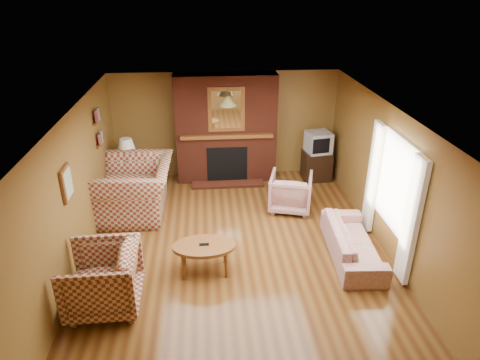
{
  "coord_description": "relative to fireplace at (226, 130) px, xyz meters",
  "views": [
    {
      "loc": [
        -0.46,
        -6.0,
        4.22
      ],
      "look_at": [
        0.1,
        0.6,
        1.07
      ],
      "focal_mm": 32.0,
      "sensor_mm": 36.0,
      "label": 1
    }
  ],
  "objects": [
    {
      "name": "floor",
      "position": [
        0.0,
        -2.98,
        -1.18
      ],
      "size": [
        6.5,
        6.5,
        0.0
      ],
      "primitive_type": "plane",
      "color": "#4D2910",
      "rests_on": "ground"
    },
    {
      "name": "ceiling",
      "position": [
        0.0,
        -2.98,
        1.22
      ],
      "size": [
        6.5,
        6.5,
        0.0
      ],
      "primitive_type": "plane",
      "rotation": [
        3.14,
        0.0,
        0.0
      ],
      "color": "silver",
      "rests_on": "wall_back"
    },
    {
      "name": "wall_back",
      "position": [
        0.0,
        0.27,
        0.02
      ],
      "size": [
        6.5,
        0.0,
        6.5
      ],
      "primitive_type": "plane",
      "rotation": [
        1.57,
        0.0,
        0.0
      ],
      "color": "brown",
      "rests_on": "floor"
    },
    {
      "name": "wall_front",
      "position": [
        0.0,
        -6.23,
        0.02
      ],
      "size": [
        6.5,
        0.0,
        6.5
      ],
      "primitive_type": "plane",
      "rotation": [
        -1.57,
        0.0,
        0.0
      ],
      "color": "brown",
      "rests_on": "floor"
    },
    {
      "name": "wall_left",
      "position": [
        -2.5,
        -2.98,
        0.02
      ],
      "size": [
        0.0,
        6.5,
        6.5
      ],
      "primitive_type": "plane",
      "rotation": [
        1.57,
        0.0,
        1.57
      ],
      "color": "brown",
      "rests_on": "floor"
    },
    {
      "name": "wall_right",
      "position": [
        2.5,
        -2.98,
        0.02
      ],
      "size": [
        0.0,
        6.5,
        6.5
      ],
      "primitive_type": "plane",
      "rotation": [
        1.57,
        0.0,
        -1.57
      ],
      "color": "brown",
      "rests_on": "floor"
    },
    {
      "name": "fireplace",
      "position": [
        0.0,
        0.0,
        0.0
      ],
      "size": [
        2.2,
        0.82,
        2.4
      ],
      "color": "#592113",
      "rests_on": "floor"
    },
    {
      "name": "window_right",
      "position": [
        2.45,
        -3.18,
        -0.06
      ],
      "size": [
        0.1,
        1.85,
        2.0
      ],
      "color": "beige",
      "rests_on": "wall_right"
    },
    {
      "name": "bookshelf",
      "position": [
        -2.44,
        -1.08,
        0.48
      ],
      "size": [
        0.09,
        0.55,
        0.71
      ],
      "color": "brown",
      "rests_on": "wall_left"
    },
    {
      "name": "botanical_print",
      "position": [
        -2.47,
        -3.28,
        0.37
      ],
      "size": [
        0.05,
        0.4,
        0.5
      ],
      "color": "brown",
      "rests_on": "wall_left"
    },
    {
      "name": "pendant_light",
      "position": [
        0.0,
        -0.68,
        0.82
      ],
      "size": [
        0.36,
        0.36,
        0.48
      ],
      "color": "black",
      "rests_on": "ceiling"
    },
    {
      "name": "plaid_loveseat",
      "position": [
        -1.85,
        -1.43,
        -0.66
      ],
      "size": [
        1.43,
        1.63,
        1.04
      ],
      "primitive_type": "imported",
      "rotation": [
        0.0,
        0.0,
        -1.59
      ],
      "color": "maroon",
      "rests_on": "floor"
    },
    {
      "name": "plaid_armchair",
      "position": [
        -1.95,
        -4.11,
        -0.72
      ],
      "size": [
        1.02,
        0.99,
        0.92
      ],
      "primitive_type": "imported",
      "rotation": [
        0.0,
        0.0,
        -1.56
      ],
      "color": "maroon",
      "rests_on": "floor"
    },
    {
      "name": "floral_sofa",
      "position": [
        1.9,
        -3.23,
        -0.92
      ],
      "size": [
        0.83,
        1.86,
        0.53
      ],
      "primitive_type": "imported",
      "rotation": [
        0.0,
        0.0,
        1.5
      ],
      "color": "#BCA991",
      "rests_on": "floor"
    },
    {
      "name": "floral_armchair",
      "position": [
        1.18,
        -1.56,
        -0.81
      ],
      "size": [
        0.99,
        1.0,
        0.75
      ],
      "primitive_type": "imported",
      "rotation": [
        0.0,
        0.0,
        2.87
      ],
      "color": "#BCA991",
      "rests_on": "floor"
    },
    {
      "name": "coffee_table",
      "position": [
        -0.54,
        -3.43,
        -0.75
      ],
      "size": [
        0.98,
        0.61,
        0.5
      ],
      "color": "brown",
      "rests_on": "floor"
    },
    {
      "name": "side_table",
      "position": [
        -2.1,
        -0.53,
        -0.88
      ],
      "size": [
        0.5,
        0.5,
        0.61
      ],
      "primitive_type": "cube",
      "rotation": [
        0.0,
        0.0,
        -0.08
      ],
      "color": "brown",
      "rests_on": "floor"
    },
    {
      "name": "table_lamp",
      "position": [
        -2.1,
        -0.53,
        -0.23
      ],
      "size": [
        0.37,
        0.37,
        0.61
      ],
      "color": "white",
      "rests_on": "side_table"
    },
    {
      "name": "tv_stand",
      "position": [
        2.05,
        -0.18,
        -0.85
      ],
      "size": [
        0.62,
        0.57,
        0.66
      ],
      "primitive_type": "cube",
      "rotation": [
        0.0,
        0.0,
        0.03
      ],
      "color": "black",
      "rests_on": "floor"
    },
    {
      "name": "crt_tv",
      "position": [
        2.05,
        -0.19,
        -0.29
      ],
      "size": [
        0.59,
        0.58,
        0.47
      ],
      "color": "#ADB0B5",
      "rests_on": "tv_stand"
    }
  ]
}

